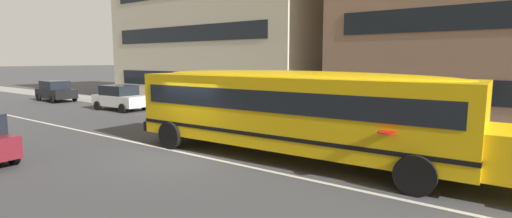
# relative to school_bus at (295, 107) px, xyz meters

# --- Properties ---
(ground_plane) EXTENTS (400.00, 400.00, 0.00)m
(ground_plane) POSITION_rel_school_bus_xyz_m (-3.45, -1.61, -1.76)
(ground_plane) COLOR #424244
(sidewalk_far) EXTENTS (120.00, 3.00, 0.01)m
(sidewalk_far) POSITION_rel_school_bus_xyz_m (-3.45, 6.34, -1.76)
(sidewalk_far) COLOR gray
(sidewalk_far) RESTS_ON ground_plane
(lane_centreline) EXTENTS (110.00, 0.16, 0.01)m
(lane_centreline) POSITION_rel_school_bus_xyz_m (-3.45, -1.61, -1.76)
(lane_centreline) COLOR silver
(lane_centreline) RESTS_ON ground_plane
(school_bus) EXTENTS (13.35, 3.22, 2.97)m
(school_bus) POSITION_rel_school_bus_xyz_m (0.00, 0.00, 0.00)
(school_bus) COLOR yellow
(school_bus) RESTS_ON ground_plane
(parked_car_white_by_lamppost) EXTENTS (3.98, 2.04, 1.64)m
(parked_car_white_by_lamppost) POSITION_rel_school_bus_xyz_m (-15.58, 3.77, -0.92)
(parked_car_white_by_lamppost) COLOR silver
(parked_car_white_by_lamppost) RESTS_ON ground_plane
(parked_car_black_far_corner) EXTENTS (3.98, 2.03, 1.64)m
(parked_car_black_far_corner) POSITION_rel_school_bus_xyz_m (-24.47, 3.83, -0.92)
(parked_car_black_far_corner) COLOR black
(parked_car_black_far_corner) RESTS_ON ground_plane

